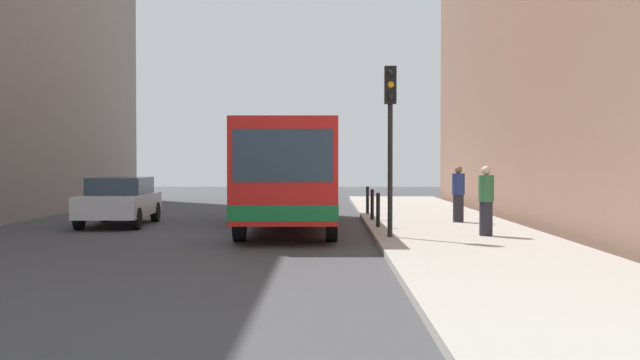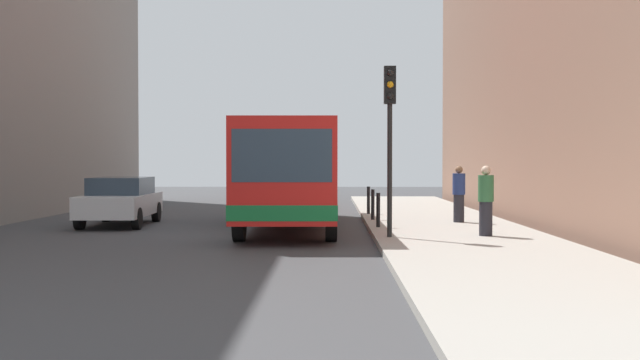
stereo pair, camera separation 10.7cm
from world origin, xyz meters
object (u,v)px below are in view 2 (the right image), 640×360
object	(u,v)px
traffic_light	(390,118)
pedestrian_mid_sidewalk	(459,194)
bus	(291,170)
pedestrian_near_signal	(486,201)
bollard_far	(368,200)
car_behind_bus	(293,189)
car_beside_bus	(121,200)
bollard_mid	(373,204)
bollard_near	(378,210)

from	to	relation	value
traffic_light	pedestrian_mid_sidewalk	size ratio (longest dim) A/B	2.43
bus	pedestrian_mid_sidewalk	xyz separation A→B (m)	(5.02, 0.23, -0.73)
pedestrian_near_signal	bollard_far	bearing A→B (deg)	-152.09
car_behind_bus	pedestrian_mid_sidewalk	xyz separation A→B (m)	(5.51, -10.66, 0.21)
bus	pedestrian_near_signal	xyz separation A→B (m)	(4.96, -4.03, -0.72)
car_behind_bus	pedestrian_mid_sidewalk	distance (m)	12.01
car_beside_bus	bollard_far	distance (m)	8.42
pedestrian_mid_sidewalk	car_behind_bus	bearing A→B (deg)	113.26
bus	bollard_mid	xyz separation A→B (m)	(2.49, 1.18, -1.10)
bollard_mid	pedestrian_near_signal	size ratio (longest dim) A/B	0.55
car_beside_bus	bollard_near	size ratio (longest dim) A/B	4.70
traffic_light	pedestrian_near_signal	world-z (taller)	traffic_light
car_beside_bus	bollard_mid	distance (m)	7.82
pedestrian_mid_sidewalk	pedestrian_near_signal	bearing A→B (deg)	-94.81
car_beside_bus	traffic_light	bearing A→B (deg)	144.83
bollard_near	bollard_far	xyz separation A→B (m)	(0.00, 5.46, 0.00)
bus	bollard_far	distance (m)	4.76
bollard_mid	bus	bearing A→B (deg)	-154.67
bus	bollard_far	world-z (taller)	bus
bollard_near	bollard_mid	distance (m)	2.73
bus	pedestrian_mid_sidewalk	bearing A→B (deg)	-178.16
car_behind_bus	bollard_far	size ratio (longest dim) A/B	4.64
car_behind_bus	bollard_near	bearing A→B (deg)	103.67
bollard_near	bollard_far	size ratio (longest dim) A/B	1.00
bollard_mid	pedestrian_near_signal	world-z (taller)	pedestrian_near_signal
bollard_near	pedestrian_mid_sidewalk	bearing A→B (deg)	35.16
pedestrian_near_signal	pedestrian_mid_sidewalk	distance (m)	4.26
traffic_light	bollard_far	size ratio (longest dim) A/B	4.32
traffic_light	bollard_far	xyz separation A→B (m)	(-0.10, 8.27, -2.38)
bus	pedestrian_near_signal	bearing A→B (deg)	140.16
bollard_mid	pedestrian_near_signal	xyz separation A→B (m)	(2.47, -5.21, 0.38)
bus	bollard_far	xyz separation A→B (m)	(2.49, 3.91, -1.10)
bus	pedestrian_near_signal	distance (m)	6.43
pedestrian_near_signal	car_beside_bus	bearing A→B (deg)	-104.33
bus	bollard_mid	size ratio (longest dim) A/B	11.63
bus	bollard_mid	bearing A→B (deg)	-155.42
bollard_far	pedestrian_near_signal	bearing A→B (deg)	-72.70
car_behind_bus	bollard_far	world-z (taller)	car_behind_bus
car_behind_bus	bollard_far	bearing A→B (deg)	113.33
car_beside_bus	bollard_far	bearing A→B (deg)	-160.23
bollard_far	pedestrian_near_signal	size ratio (longest dim) A/B	0.55
pedestrian_near_signal	bollard_mid	bearing A→B (deg)	-143.99
bus	bollard_far	size ratio (longest dim) A/B	11.63
car_behind_bus	car_beside_bus	bearing A→B (deg)	64.77
car_behind_bus	bus	bearing A→B (deg)	92.79
car_beside_bus	pedestrian_near_signal	bearing A→B (deg)	152.77
car_beside_bus	car_behind_bus	size ratio (longest dim) A/B	1.01
car_beside_bus	bollard_near	bearing A→B (deg)	161.27
bollard_near	pedestrian_mid_sidewalk	xyz separation A→B (m)	(2.53, 1.78, 0.37)
car_beside_bus	car_behind_bus	distance (m)	11.23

